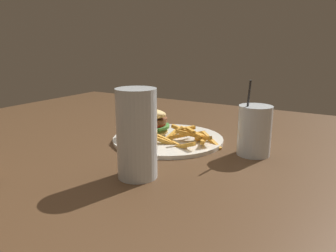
{
  "coord_description": "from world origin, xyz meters",
  "views": [
    {
      "loc": [
        -0.43,
        0.66,
        1.01
      ],
      "look_at": [
        0.01,
        -0.09,
        0.79
      ],
      "focal_mm": 35.0,
      "sensor_mm": 36.0,
      "label": 1
    }
  ],
  "objects_px": {
    "meal_plate_near": "(161,132)",
    "spoon": "(131,126)",
    "juice_glass": "(254,132)",
    "beer_glass": "(137,135)"
  },
  "relations": [
    {
      "from": "beer_glass",
      "to": "juice_glass",
      "type": "xyz_separation_m",
      "value": [
        -0.16,
        -0.25,
        -0.03
      ]
    },
    {
      "from": "meal_plate_near",
      "to": "spoon",
      "type": "xyz_separation_m",
      "value": [
        0.15,
        -0.07,
        -0.02
      ]
    },
    {
      "from": "beer_glass",
      "to": "spoon",
      "type": "bearing_deg",
      "value": -51.01
    },
    {
      "from": "meal_plate_near",
      "to": "spoon",
      "type": "distance_m",
      "value": 0.17
    },
    {
      "from": "meal_plate_near",
      "to": "juice_glass",
      "type": "relative_size",
      "value": 1.69
    },
    {
      "from": "meal_plate_near",
      "to": "beer_glass",
      "type": "distance_m",
      "value": 0.27
    },
    {
      "from": "juice_glass",
      "to": "spoon",
      "type": "distance_m",
      "value": 0.41
    },
    {
      "from": "meal_plate_near",
      "to": "juice_glass",
      "type": "distance_m",
      "value": 0.26
    },
    {
      "from": "meal_plate_near",
      "to": "spoon",
      "type": "bearing_deg",
      "value": -23.2
    },
    {
      "from": "meal_plate_near",
      "to": "spoon",
      "type": "relative_size",
      "value": 1.84
    }
  ]
}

